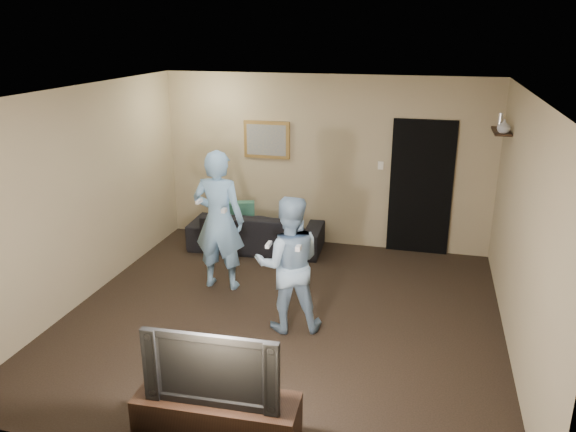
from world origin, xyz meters
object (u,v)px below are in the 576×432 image
(sofa, at_px, (256,230))
(tv_console, at_px, (218,422))
(television, at_px, (215,364))
(wii_player_left, at_px, (219,220))
(wii_player_right, at_px, (289,264))

(sofa, xyz_separation_m, tv_console, (1.00, -4.21, -0.04))
(tv_console, height_order, television, television)
(wii_player_left, bearing_deg, television, -69.65)
(tv_console, relative_size, wii_player_right, 0.84)
(tv_console, bearing_deg, wii_player_left, 107.97)
(tv_console, height_order, wii_player_right, wii_player_right)
(television, xyz_separation_m, wii_player_left, (-1.05, 2.84, 0.12))
(tv_console, bearing_deg, television, 0.00)
(tv_console, bearing_deg, sofa, 100.92)
(sofa, height_order, tv_console, sofa)
(sofa, height_order, television, television)
(sofa, bearing_deg, wii_player_right, 113.30)
(tv_console, relative_size, wii_player_left, 0.71)
(tv_console, relative_size, television, 1.22)
(sofa, relative_size, wii_player_left, 1.10)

